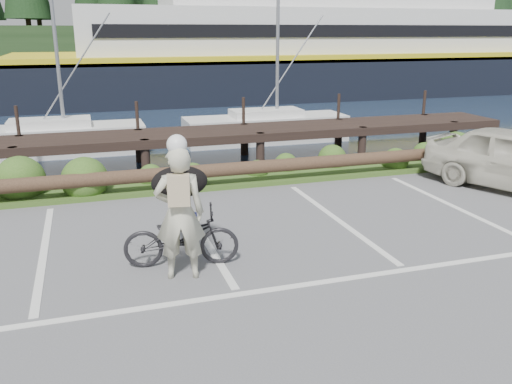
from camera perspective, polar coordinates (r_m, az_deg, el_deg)
ground at (r=7.80m, az=-2.66°, el=-9.45°), size 72.00×72.00×0.00m
harbor_backdrop at (r=85.34m, az=-16.51°, el=13.66°), size 170.00×160.00×30.00m
vegetation_strip at (r=12.67m, az=-8.85°, el=0.97°), size 34.00×1.60×0.10m
log_rail at (r=12.01m, az=-8.32°, el=-0.12°), size 32.00×0.30×0.60m
bicycle at (r=8.22m, az=-7.87°, el=-4.74°), size 1.80×0.89×0.90m
cyclist at (r=7.67m, az=-8.03°, el=-2.26°), size 0.77×0.58×1.93m
dog at (r=8.53m, az=-8.04°, el=1.05°), size 0.58×0.95×0.51m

